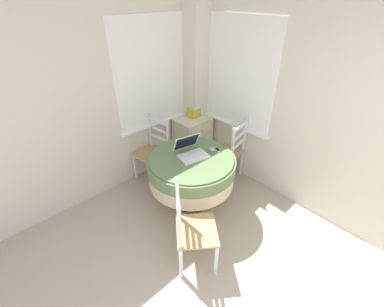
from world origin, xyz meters
name	(u,v)px	position (x,y,z in m)	size (l,w,h in m)	color
corner_room_shell	(200,114)	(1.32, 1.88, 1.28)	(4.52, 4.79, 2.55)	beige
round_dining_table	(191,169)	(1.20, 1.89, 0.60)	(1.07, 1.07, 0.76)	#4C3D2D
laptop	(191,151)	(1.24, 1.94, 0.81)	(0.39, 0.39, 0.23)	white
computer_mouse	(212,149)	(1.49, 1.83, 0.78)	(0.05, 0.08, 0.04)	silver
cell_phone	(217,150)	(1.55, 1.79, 0.76)	(0.07, 0.12, 0.01)	#B2B7BC
dining_chair_near_back_window	(154,152)	(1.21, 2.70, 0.46)	(0.44, 0.47, 0.96)	tan
dining_chair_near_right_window	(229,152)	(2.01, 1.96, 0.46)	(0.50, 0.48, 0.96)	tan
dining_chair_camera_near	(192,229)	(0.65, 1.28, 0.46)	(0.58, 0.58, 0.96)	tan
corner_cabinet	(193,139)	(1.97, 2.69, 0.38)	(0.54, 0.44, 0.75)	beige
storage_box	(194,112)	(2.02, 2.72, 0.82)	(0.17, 0.15, 0.14)	gold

